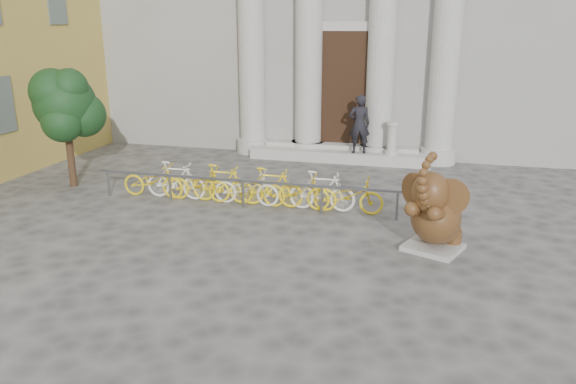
% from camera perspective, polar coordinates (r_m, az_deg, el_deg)
% --- Properties ---
extents(ground, '(80.00, 80.00, 0.00)m').
position_cam_1_polar(ground, '(10.44, -3.43, -8.54)').
color(ground, '#474442').
rests_on(ground, ground).
extents(entrance_steps, '(6.00, 1.20, 0.36)m').
position_cam_1_polar(entrance_steps, '(19.08, 5.28, 3.80)').
color(entrance_steps, '#A8A59E').
rests_on(entrance_steps, ground).
extents(elephant_statue, '(1.43, 1.68, 2.11)m').
position_cam_1_polar(elephant_statue, '(11.65, 14.69, -2.25)').
color(elephant_statue, '#A8A59E').
rests_on(elephant_statue, ground).
extents(bike_rack, '(8.00, 0.53, 1.00)m').
position_cam_1_polar(bike_rack, '(14.27, -4.25, 0.66)').
color(bike_rack, slate).
rests_on(bike_rack, ground).
extents(tree, '(1.91, 1.74, 3.31)m').
position_cam_1_polar(tree, '(16.64, -21.67, 8.21)').
color(tree, '#332114').
rests_on(tree, ground).
extents(pedestrian, '(0.79, 0.62, 1.90)m').
position_cam_1_polar(pedestrian, '(18.42, 7.26, 6.85)').
color(pedestrian, black).
rests_on(pedestrian, entrance_steps).
extents(balustrade_post, '(0.43, 0.43, 1.06)m').
position_cam_1_polar(balustrade_post, '(18.45, 10.49, 5.27)').
color(balustrade_post, '#A8A59E').
rests_on(balustrade_post, entrance_steps).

